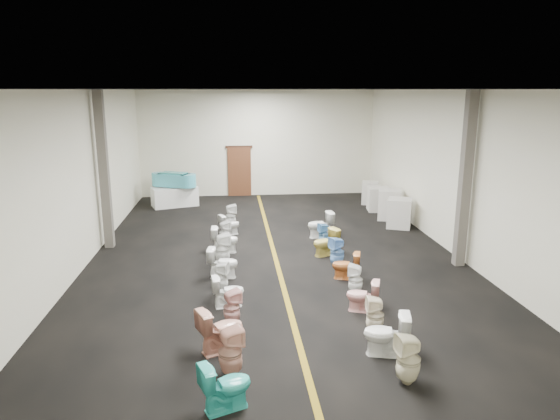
# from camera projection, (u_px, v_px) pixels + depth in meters

# --- Properties ---
(floor) EXTENTS (16.00, 16.00, 0.00)m
(floor) POSITION_uv_depth(u_px,v_px,m) (274.00, 252.00, 14.16)
(floor) COLOR black
(floor) RESTS_ON ground
(ceiling) EXTENTS (16.00, 16.00, 0.00)m
(ceiling) POSITION_uv_depth(u_px,v_px,m) (273.00, 89.00, 13.10)
(ceiling) COLOR black
(ceiling) RESTS_ON ground
(wall_back) EXTENTS (10.00, 0.00, 10.00)m
(wall_back) POSITION_uv_depth(u_px,v_px,m) (258.00, 143.00, 21.37)
(wall_back) COLOR beige
(wall_back) RESTS_ON ground
(wall_front) EXTENTS (10.00, 0.00, 10.00)m
(wall_front) POSITION_uv_depth(u_px,v_px,m) (332.00, 285.00, 5.89)
(wall_front) COLOR beige
(wall_front) RESTS_ON ground
(wall_left) EXTENTS (0.00, 16.00, 16.00)m
(wall_left) POSITION_uv_depth(u_px,v_px,m) (85.00, 177.00, 13.15)
(wall_left) COLOR beige
(wall_left) RESTS_ON ground
(wall_right) EXTENTS (0.00, 16.00, 16.00)m
(wall_right) POSITION_uv_depth(u_px,v_px,m) (449.00, 171.00, 14.11)
(wall_right) COLOR beige
(wall_right) RESTS_ON ground
(aisle_stripe) EXTENTS (0.12, 15.60, 0.01)m
(aisle_stripe) POSITION_uv_depth(u_px,v_px,m) (274.00, 252.00, 14.16)
(aisle_stripe) COLOR olive
(aisle_stripe) RESTS_ON floor
(back_door) EXTENTS (1.00, 0.10, 2.10)m
(back_door) POSITION_uv_depth(u_px,v_px,m) (239.00, 172.00, 21.51)
(back_door) COLOR #562D19
(back_door) RESTS_ON floor
(door_frame) EXTENTS (1.15, 0.08, 0.10)m
(door_frame) POSITION_uv_depth(u_px,v_px,m) (239.00, 147.00, 21.27)
(door_frame) COLOR #331C11
(door_frame) RESTS_ON back_door
(column_left) EXTENTS (0.25, 0.25, 4.50)m
(column_left) POSITION_uv_depth(u_px,v_px,m) (104.00, 171.00, 14.14)
(column_left) COLOR #59544C
(column_left) RESTS_ON floor
(column_right) EXTENTS (0.25, 0.25, 4.50)m
(column_right) POSITION_uv_depth(u_px,v_px,m) (465.00, 181.00, 12.63)
(column_right) COLOR #59544C
(column_right) RESTS_ON floor
(display_table) EXTENTS (1.91, 1.38, 0.77)m
(display_table) POSITION_uv_depth(u_px,v_px,m) (175.00, 196.00, 19.72)
(display_table) COLOR white
(display_table) RESTS_ON floor
(bathtub) EXTENTS (1.76, 1.13, 0.55)m
(bathtub) POSITION_uv_depth(u_px,v_px,m) (174.00, 179.00, 19.56)
(bathtub) COLOR #45B4C8
(bathtub) RESTS_ON display_table
(appliance_crate_a) EXTENTS (0.99, 0.99, 0.98)m
(appliance_crate_a) POSITION_uv_depth(u_px,v_px,m) (399.00, 213.00, 16.62)
(appliance_crate_a) COLOR silver
(appliance_crate_a) RESTS_ON floor
(appliance_crate_b) EXTENTS (0.96, 0.96, 1.06)m
(appliance_crate_b) POSITION_uv_depth(u_px,v_px,m) (389.00, 205.00, 17.67)
(appliance_crate_b) COLOR silver
(appliance_crate_b) RESTS_ON floor
(appliance_crate_c) EXTENTS (0.89, 0.89, 0.90)m
(appliance_crate_c) POSITION_uv_depth(u_px,v_px,m) (378.00, 199.00, 18.94)
(appliance_crate_c) COLOR silver
(appliance_crate_c) RESTS_ON floor
(appliance_crate_d) EXTENTS (0.79, 0.79, 0.90)m
(appliance_crate_d) POSITION_uv_depth(u_px,v_px,m) (370.00, 193.00, 20.08)
(appliance_crate_d) COLOR silver
(appliance_crate_d) RESTS_ON floor
(toilet_left_0) EXTENTS (0.85, 0.67, 0.76)m
(toilet_left_0) POSITION_uv_depth(u_px,v_px,m) (226.00, 386.00, 7.12)
(toilet_left_0) COLOR #2DB5AB
(toilet_left_0) RESTS_ON floor
(toilet_left_1) EXTENTS (0.49, 0.49, 0.85)m
(toilet_left_1) POSITION_uv_depth(u_px,v_px,m) (230.00, 352.00, 7.94)
(toilet_left_1) COLOR tan
(toilet_left_1) RESTS_ON floor
(toilet_left_2) EXTENTS (0.93, 0.76, 0.83)m
(toilet_left_2) POSITION_uv_depth(u_px,v_px,m) (221.00, 329.00, 8.72)
(toilet_left_2) COLOR tan
(toilet_left_2) RESTS_ON floor
(toilet_left_3) EXTENTS (0.43, 0.43, 0.72)m
(toilet_left_3) POSITION_uv_depth(u_px,v_px,m) (232.00, 307.00, 9.71)
(toilet_left_3) COLOR #DAA09A
(toilet_left_3) RESTS_ON floor
(toilet_left_4) EXTENTS (0.72, 0.47, 0.68)m
(toilet_left_4) POSITION_uv_depth(u_px,v_px,m) (228.00, 291.00, 10.54)
(toilet_left_4) COLOR white
(toilet_left_4) RESTS_ON floor
(toilet_left_5) EXTENTS (0.40, 0.39, 0.70)m
(toilet_left_5) POSITION_uv_depth(u_px,v_px,m) (221.00, 277.00, 11.32)
(toilet_left_5) COLOR white
(toilet_left_5) RESTS_ON floor
(toilet_left_6) EXTENTS (0.78, 0.51, 0.75)m
(toilet_left_6) POSITION_uv_depth(u_px,v_px,m) (223.00, 263.00, 12.19)
(toilet_left_6) COLOR white
(toilet_left_6) RESTS_ON floor
(toilet_left_7) EXTENTS (0.47, 0.46, 0.86)m
(toilet_left_7) POSITION_uv_depth(u_px,v_px,m) (222.00, 249.00, 13.05)
(toilet_left_7) COLOR white
(toilet_left_7) RESTS_ON floor
(toilet_left_8) EXTENTS (0.75, 0.44, 0.75)m
(toilet_left_8) POSITION_uv_depth(u_px,v_px,m) (225.00, 240.00, 14.05)
(toilet_left_8) COLOR white
(toilet_left_8) RESTS_ON floor
(toilet_left_9) EXTENTS (0.41, 0.41, 0.71)m
(toilet_left_9) POSITION_uv_depth(u_px,v_px,m) (224.00, 233.00, 14.83)
(toilet_left_9) COLOR silver
(toilet_left_9) RESTS_ON floor
(toilet_left_10) EXTENTS (0.75, 0.60, 0.67)m
(toilet_left_10) POSITION_uv_depth(u_px,v_px,m) (229.00, 225.00, 15.80)
(toilet_left_10) COLOR white
(toilet_left_10) RESTS_ON floor
(toilet_left_11) EXTENTS (0.42, 0.42, 0.81)m
(toilet_left_11) POSITION_uv_depth(u_px,v_px,m) (231.00, 216.00, 16.56)
(toilet_left_11) COLOR silver
(toilet_left_11) RESTS_ON floor
(toilet_right_0) EXTENTS (0.42, 0.41, 0.83)m
(toilet_right_0) POSITION_uv_depth(u_px,v_px,m) (408.00, 359.00, 7.74)
(toilet_right_0) COLOR beige
(toilet_right_0) RESTS_ON floor
(toilet_right_1) EXTENTS (0.86, 0.61, 0.79)m
(toilet_right_1) POSITION_uv_depth(u_px,v_px,m) (386.00, 334.00, 8.58)
(toilet_right_1) COLOR white
(toilet_right_1) RESTS_ON floor
(toilet_right_2) EXTENTS (0.37, 0.36, 0.74)m
(toilet_right_2) POSITION_uv_depth(u_px,v_px,m) (375.00, 315.00, 9.37)
(toilet_right_2) COLOR #F5E6CA
(toilet_right_2) RESTS_ON floor
(toilet_right_3) EXTENTS (0.76, 0.58, 0.69)m
(toilet_right_3) POSITION_uv_depth(u_px,v_px,m) (363.00, 296.00, 10.31)
(toilet_right_3) COLOR #F6B0AB
(toilet_right_3) RESTS_ON floor
(toilet_right_4) EXTENTS (0.43, 0.42, 0.71)m
(toilet_right_4) POSITION_uv_depth(u_px,v_px,m) (356.00, 280.00, 11.16)
(toilet_right_4) COLOR white
(toilet_right_4) RESTS_ON floor
(toilet_right_5) EXTENTS (0.74, 0.55, 0.68)m
(toilet_right_5) POSITION_uv_depth(u_px,v_px,m) (346.00, 266.00, 12.09)
(toilet_right_5) COLOR #CA6E30
(toilet_right_5) RESTS_ON floor
(toilet_right_6) EXTENTS (0.48, 0.47, 0.81)m
(toilet_right_6) POSITION_uv_depth(u_px,v_px,m) (337.00, 252.00, 12.91)
(toilet_right_6) COLOR #75ACE8
(toilet_right_6) RESTS_ON floor
(toilet_right_7) EXTENTS (0.84, 0.68, 0.75)m
(toilet_right_7) POSITION_uv_depth(u_px,v_px,m) (326.00, 242.00, 13.81)
(toilet_right_7) COLOR #CCB850
(toilet_right_7) RESTS_ON floor
(toilet_right_8) EXTENTS (0.38, 0.38, 0.69)m
(toilet_right_8) POSITION_uv_depth(u_px,v_px,m) (324.00, 234.00, 14.68)
(toilet_right_8) COLOR #65A4D7
(toilet_right_8) RESTS_ON floor
(toilet_right_9) EXTENTS (0.85, 0.56, 0.81)m
(toilet_right_9) POSITION_uv_depth(u_px,v_px,m) (320.00, 225.00, 15.50)
(toilet_right_9) COLOR white
(toilet_right_9) RESTS_ON floor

